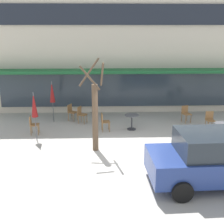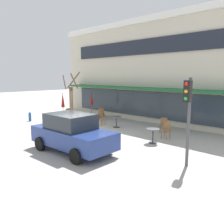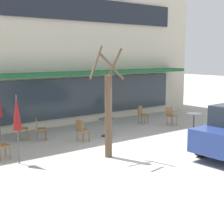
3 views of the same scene
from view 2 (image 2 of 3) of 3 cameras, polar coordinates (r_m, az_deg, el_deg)
ground_plane at (r=14.39m, az=-8.15°, el=-5.30°), size 80.00×80.00×0.00m
building_facade at (r=21.53m, az=13.42°, el=9.54°), size 17.56×9.10×7.73m
cafe_table_near_wall at (r=12.46m, az=9.82°, el=-5.10°), size 0.70×0.70×0.76m
cafe_table_streetside at (r=15.96m, az=1.05°, el=-1.93°), size 0.70×0.70×0.76m
patio_umbrella_green_folded at (r=19.65m, az=-4.96°, el=3.32°), size 0.28×0.28×2.20m
patio_umbrella_cream_folded at (r=18.36m, az=-11.75°, el=2.79°), size 0.28×0.28×2.20m
cafe_chair_0 at (r=19.23m, az=-2.59°, el=-0.09°), size 0.54×0.54×0.89m
cafe_chair_1 at (r=18.50m, az=-2.47°, el=-0.43°), size 0.52×0.52×0.89m
cafe_chair_2 at (r=14.99m, az=12.30°, el=-2.79°), size 0.51×0.51×0.89m
cafe_chair_3 at (r=16.80m, az=-2.74°, el=-1.37°), size 0.44×0.44×0.89m
cafe_chair_4 at (r=19.17m, az=-10.36°, el=-0.25°), size 0.44×0.44×0.89m
cafe_chair_5 at (r=13.60m, az=12.97°, el=-3.98°), size 0.41×0.41×0.89m
parked_sedan at (r=11.00m, az=-9.55°, el=-4.99°), size 4.27×2.15×1.76m
street_tree at (r=15.52m, az=-9.75°, el=1.70°), size 1.03×1.23×3.73m
traffic_light_pole at (r=9.22m, az=17.82°, el=1.03°), size 0.26×0.44×3.40m
fire_hydrant at (r=19.26m, az=-19.15°, el=-1.07°), size 0.36×0.20×0.71m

